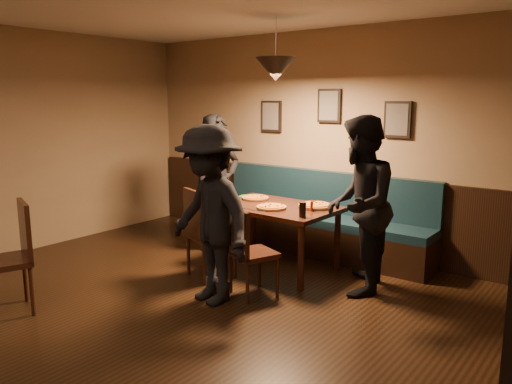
% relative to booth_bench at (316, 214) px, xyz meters
% --- Properties ---
extents(floor, '(7.00, 7.00, 0.00)m').
position_rel_booth_bench_xyz_m(floor, '(0.00, -3.20, -0.50)').
color(floor, black).
rests_on(floor, ground).
extents(wall_back, '(6.00, 0.00, 6.00)m').
position_rel_booth_bench_xyz_m(wall_back, '(0.00, 0.30, 0.90)').
color(wall_back, '#8C704F').
rests_on(wall_back, ground).
extents(wainscot, '(5.88, 0.06, 1.00)m').
position_rel_booth_bench_xyz_m(wainscot, '(0.00, 0.27, 0.00)').
color(wainscot, black).
rests_on(wainscot, ground).
extents(booth_bench, '(3.00, 0.60, 1.00)m').
position_rel_booth_bench_xyz_m(booth_bench, '(0.00, 0.00, 0.00)').
color(booth_bench, '#0F232D').
rests_on(booth_bench, ground).
extents(picture_left, '(0.32, 0.04, 0.42)m').
position_rel_booth_bench_xyz_m(picture_left, '(-0.90, 0.27, 1.20)').
color(picture_left, black).
rests_on(picture_left, wall_back).
extents(picture_center, '(0.32, 0.04, 0.42)m').
position_rel_booth_bench_xyz_m(picture_center, '(0.00, 0.27, 1.35)').
color(picture_center, black).
rests_on(picture_center, wall_back).
extents(picture_right, '(0.32, 0.04, 0.42)m').
position_rel_booth_bench_xyz_m(picture_right, '(0.90, 0.27, 1.20)').
color(picture_right, black).
rests_on(picture_right, wall_back).
extents(pendant_lamp, '(0.44, 0.44, 0.25)m').
position_rel_booth_bench_xyz_m(pendant_lamp, '(-0.06, -0.81, 1.75)').
color(pendant_lamp, black).
rests_on(pendant_lamp, ceiling).
extents(dining_table, '(1.41, 0.93, 0.74)m').
position_rel_booth_bench_xyz_m(dining_table, '(-0.06, -0.81, -0.13)').
color(dining_table, black).
rests_on(dining_table, floor).
extents(chair_near_left, '(0.56, 0.56, 0.99)m').
position_rel_booth_bench_xyz_m(chair_near_left, '(-0.45, -1.47, -0.00)').
color(chair_near_left, black).
rests_on(chair_near_left, floor).
extents(chair_near_right, '(0.52, 0.52, 0.90)m').
position_rel_booth_bench_xyz_m(chair_near_right, '(0.24, -1.59, -0.05)').
color(chair_near_right, black).
rests_on(chair_near_right, floor).
extents(diner_left, '(0.58, 0.73, 1.75)m').
position_rel_booth_bench_xyz_m(diner_left, '(-1.06, -0.67, 0.37)').
color(diner_left, black).
rests_on(diner_left, floor).
extents(diner_right, '(0.93, 1.04, 1.79)m').
position_rel_booth_bench_xyz_m(diner_right, '(1.00, -0.86, 0.39)').
color(diner_right, black).
rests_on(diner_right, floor).
extents(diner_front, '(1.22, 0.86, 1.71)m').
position_rel_booth_bench_xyz_m(diner_front, '(0.00, -1.97, 0.35)').
color(diner_front, black).
rests_on(diner_front, floor).
extents(pizza_a, '(0.41, 0.41, 0.04)m').
position_rel_booth_bench_xyz_m(pizza_a, '(-0.45, -0.67, 0.26)').
color(pizza_a, orange).
rests_on(pizza_a, dining_table).
extents(pizza_b, '(0.33, 0.33, 0.04)m').
position_rel_booth_bench_xyz_m(pizza_b, '(0.01, -0.98, 0.26)').
color(pizza_b, orange).
rests_on(pizza_b, dining_table).
extents(pizza_c, '(0.48, 0.48, 0.04)m').
position_rel_booth_bench_xyz_m(pizza_c, '(0.36, -0.63, 0.27)').
color(pizza_c, orange).
rests_on(pizza_c, dining_table).
extents(soda_glass, '(0.07, 0.07, 0.15)m').
position_rel_booth_bench_xyz_m(soda_glass, '(0.49, -1.10, 0.32)').
color(soda_glass, black).
rests_on(soda_glass, dining_table).
extents(tabasco_bottle, '(0.04, 0.04, 0.13)m').
position_rel_booth_bench_xyz_m(tabasco_bottle, '(0.43, -0.82, 0.31)').
color(tabasco_bottle, '#901B04').
rests_on(tabasco_bottle, dining_table).
extents(napkin_a, '(0.18, 0.18, 0.01)m').
position_rel_booth_bench_xyz_m(napkin_a, '(-0.65, -0.61, 0.25)').
color(napkin_a, '#1B6522').
rests_on(napkin_a, dining_table).
extents(napkin_b, '(0.19, 0.19, 0.01)m').
position_rel_booth_bench_xyz_m(napkin_b, '(-0.66, -1.06, 0.25)').
color(napkin_b, '#1F7529').
rests_on(napkin_b, dining_table).
extents(cutlery_set, '(0.19, 0.06, 0.00)m').
position_rel_booth_bench_xyz_m(cutlery_set, '(-0.13, -1.16, 0.25)').
color(cutlery_set, '#BCBCC0').
rests_on(cutlery_set, dining_table).
extents(cafe_chair_far, '(0.58, 0.58, 1.02)m').
position_rel_booth_bench_xyz_m(cafe_chair_far, '(-1.29, -3.32, 0.01)').
color(cafe_chair_far, black).
rests_on(cafe_chair_far, floor).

